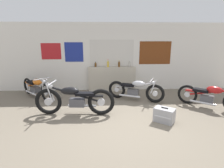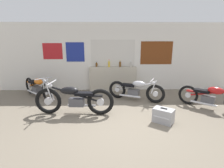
{
  "view_description": "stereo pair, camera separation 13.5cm",
  "coord_description": "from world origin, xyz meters",
  "views": [
    {
      "loc": [
        -0.44,
        -4.02,
        2.06
      ],
      "look_at": [
        -0.21,
        1.5,
        0.7
      ],
      "focal_mm": 28.0,
      "sensor_mm": 36.0,
      "label": 1
    },
    {
      "loc": [
        -0.31,
        -4.03,
        2.06
      ],
      "look_at": [
        -0.21,
        1.5,
        0.7
      ],
      "focal_mm": 28.0,
      "sensor_mm": 36.0,
      "label": 2
    }
  ],
  "objects": [
    {
      "name": "ground_plane",
      "position": [
        0.0,
        0.0,
        0.0
      ],
      "size": [
        24.0,
        24.0,
        0.0
      ],
      "primitive_type": "plane",
      "color": "#706656"
    },
    {
      "name": "wall_back",
      "position": [
        0.0,
        3.35,
        1.41
      ],
      "size": [
        10.0,
        0.07,
        2.8
      ],
      "color": "silver",
      "rests_on": "ground_plane"
    },
    {
      "name": "sill_counter",
      "position": [
        -0.14,
        3.17,
        0.51
      ],
      "size": [
        1.95,
        0.28,
        1.02
      ],
      "color": "#B7AD99",
      "rests_on": "ground_plane"
    },
    {
      "name": "bottle_leftmost",
      "position": [
        -0.82,
        3.21,
        1.12
      ],
      "size": [
        0.08,
        0.08,
        0.21
      ],
      "color": "#5B3814",
      "rests_on": "sill_counter"
    },
    {
      "name": "bottle_left_center",
      "position": [
        -0.3,
        3.14,
        1.16
      ],
      "size": [
        0.08,
        0.08,
        0.3
      ],
      "color": "gold",
      "rests_on": "sill_counter"
    },
    {
      "name": "bottle_center",
      "position": [
        0.15,
        3.17,
        1.14
      ],
      "size": [
        0.08,
        0.08,
        0.27
      ],
      "color": "#5B3814",
      "rests_on": "sill_counter"
    },
    {
      "name": "bottle_right_center",
      "position": [
        0.6,
        3.19,
        1.14
      ],
      "size": [
        0.07,
        0.07,
        0.26
      ],
      "color": "#B7B2A8",
      "rests_on": "sill_counter"
    },
    {
      "name": "motorcycle_black",
      "position": [
        -1.3,
        0.72,
        0.44
      ],
      "size": [
        2.27,
        0.64,
        0.95
      ],
      "color": "black",
      "rests_on": "ground_plane"
    },
    {
      "name": "motorcycle_silver",
      "position": [
        0.63,
        1.89,
        0.39
      ],
      "size": [
        1.89,
        0.99,
        0.8
      ],
      "color": "black",
      "rests_on": "ground_plane"
    },
    {
      "name": "motorcycle_red",
      "position": [
        2.83,
        1.04,
        0.4
      ],
      "size": [
        1.53,
        1.37,
        0.81
      ],
      "color": "black",
      "rests_on": "ground_plane"
    },
    {
      "name": "motorcycle_orange",
      "position": [
        -3.0,
        2.35,
        0.41
      ],
      "size": [
        1.55,
        1.5,
        0.82
      ],
      "color": "black",
      "rests_on": "ground_plane"
    },
    {
      "name": "hard_case_silver",
      "position": [
        1.1,
        0.14,
        0.19
      ],
      "size": [
        0.59,
        0.55,
        0.4
      ],
      "color": "#9E9EA3",
      "rests_on": "ground_plane"
    }
  ]
}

